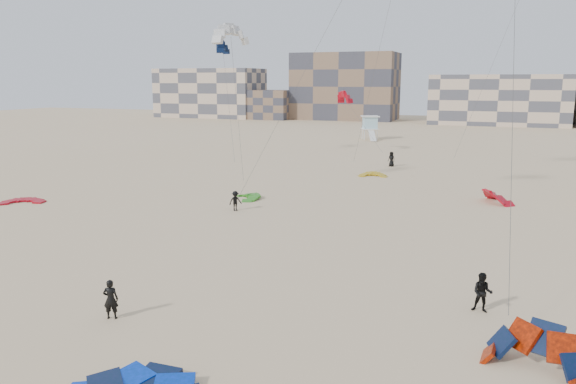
% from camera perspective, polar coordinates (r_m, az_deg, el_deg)
% --- Properties ---
extents(ground, '(320.00, 320.00, 0.00)m').
position_cam_1_polar(ground, '(24.37, -11.30, -14.66)').
color(ground, '#D4B68E').
rests_on(ground, ground).
extents(kite_ground_orange, '(5.47, 5.43, 4.20)m').
position_cam_1_polar(kite_ground_orange, '(23.65, 23.92, -16.29)').
color(kite_ground_orange, red).
rests_on(kite_ground_orange, ground).
extents(kite_ground_red, '(4.75, 4.81, 0.61)m').
position_cam_1_polar(kite_ground_red, '(54.73, -25.35, -0.98)').
color(kite_ground_red, red).
rests_on(kite_ground_red, ground).
extents(kite_ground_green, '(4.45, 4.41, 1.31)m').
position_cam_1_polar(kite_ground_green, '(51.34, -4.13, -0.66)').
color(kite_ground_green, '#2C8B14').
rests_on(kite_ground_green, ground).
extents(kite_ground_red_far, '(4.85, 4.77, 3.42)m').
position_cam_1_polar(kite_ground_red_far, '(52.85, 20.49, -1.01)').
color(kite_ground_red_far, red).
rests_on(kite_ground_red_far, ground).
extents(kite_ground_yellow, '(3.47, 3.62, 1.36)m').
position_cam_1_polar(kite_ground_yellow, '(63.86, 8.61, 1.59)').
color(kite_ground_yellow, '#C3950F').
rests_on(kite_ground_yellow, ground).
extents(kitesurfer_main, '(0.79, 0.67, 1.84)m').
position_cam_1_polar(kitesurfer_main, '(26.85, -17.57, -10.34)').
color(kitesurfer_main, black).
rests_on(kitesurfer_main, ground).
extents(kitesurfer_b, '(0.96, 0.77, 1.88)m').
position_cam_1_polar(kitesurfer_b, '(27.82, 19.15, -9.63)').
color(kitesurfer_b, black).
rests_on(kitesurfer_b, ground).
extents(kitesurfer_c, '(1.17, 1.20, 1.65)m').
position_cam_1_polar(kitesurfer_c, '(46.45, -5.37, -0.91)').
color(kitesurfer_c, black).
rests_on(kitesurfer_c, ground).
extents(kitesurfer_e, '(1.05, 0.86, 1.86)m').
position_cam_1_polar(kitesurfer_e, '(71.59, 10.47, 3.32)').
color(kitesurfer_e, black).
rests_on(kitesurfer_e, ground).
extents(kite_fly_grey, '(4.88, 4.83, 14.98)m').
position_cam_1_polar(kite_fly_grey, '(54.04, -5.83, 15.45)').
color(kite_fly_grey, white).
rests_on(kite_fly_grey, ground).
extents(kite_fly_navy, '(8.20, 11.59, 14.91)m').
position_cam_1_polar(kite_fly_navy, '(78.60, -6.64, 14.29)').
color(kite_fly_navy, '#0C133A').
rests_on(kite_fly_navy, ground).
extents(kite_fly_red, '(9.21, 7.34, 8.33)m').
position_cam_1_polar(kite_fly_red, '(83.19, 5.77, 9.45)').
color(kite_fly_red, red).
rests_on(kite_fly_red, ground).
extents(lifeguard_tower_far, '(3.98, 6.40, 4.30)m').
position_cam_1_polar(lifeguard_tower_far, '(103.99, 8.31, 6.47)').
color(lifeguard_tower_far, white).
rests_on(lifeguard_tower_far, ground).
extents(condo_west_a, '(30.00, 15.00, 14.00)m').
position_cam_1_polar(condo_west_a, '(169.58, -7.90, 9.93)').
color(condo_west_a, beige).
rests_on(condo_west_a, ground).
extents(condo_west_b, '(28.00, 14.00, 18.00)m').
position_cam_1_polar(condo_west_b, '(158.07, 5.83, 10.61)').
color(condo_west_b, '#7D614C').
rests_on(condo_west_b, ground).
extents(condo_mid, '(32.00, 16.00, 12.00)m').
position_cam_1_polar(condo_mid, '(148.44, 20.61, 8.77)').
color(condo_mid, beige).
rests_on(condo_mid, ground).
extents(condo_fill_left, '(12.00, 10.00, 8.00)m').
position_cam_1_polar(condo_fill_left, '(159.11, -1.84, 8.87)').
color(condo_fill_left, '#7D614C').
rests_on(condo_fill_left, ground).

